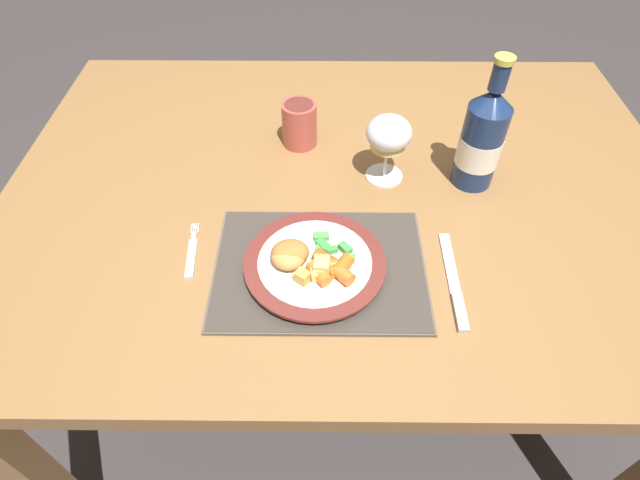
% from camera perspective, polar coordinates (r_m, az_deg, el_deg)
% --- Properties ---
extents(ground_plane, '(6.00, 6.00, 0.00)m').
position_cam_1_polar(ground_plane, '(1.59, 1.87, -13.94)').
color(ground_plane, '#383333').
extents(dining_table, '(1.36, 0.99, 0.74)m').
position_cam_1_polar(dining_table, '(1.07, 2.71, 3.36)').
color(dining_table, olive).
rests_on(dining_table, ground).
extents(placemat, '(0.36, 0.27, 0.01)m').
position_cam_1_polar(placemat, '(0.85, -0.02, -3.17)').
color(placemat, brown).
rests_on(placemat, dining_table).
extents(dinner_plate, '(0.24, 0.24, 0.02)m').
position_cam_1_polar(dinner_plate, '(0.83, -0.59, -2.81)').
color(dinner_plate, white).
rests_on(dinner_plate, placemat).
extents(breaded_croquettes, '(0.08, 0.08, 0.04)m').
position_cam_1_polar(breaded_croquettes, '(0.81, -3.56, -1.69)').
color(breaded_croquettes, '#A87033').
rests_on(breaded_croquettes, dinner_plate).
extents(green_beans_pile, '(0.07, 0.09, 0.01)m').
position_cam_1_polar(green_beans_pile, '(0.83, 1.28, -1.10)').
color(green_beans_pile, '#4CA84C').
rests_on(green_beans_pile, dinner_plate).
extents(glazed_carrots, '(0.08, 0.07, 0.02)m').
position_cam_1_polar(glazed_carrots, '(0.80, 1.28, -3.15)').
color(glazed_carrots, orange).
rests_on(glazed_carrots, dinner_plate).
extents(fork, '(0.03, 0.13, 0.01)m').
position_cam_1_polar(fork, '(0.90, -14.44, -1.55)').
color(fork, silver).
rests_on(fork, dining_table).
extents(table_knife, '(0.02, 0.21, 0.01)m').
position_cam_1_polar(table_knife, '(0.85, 15.16, -5.30)').
color(table_knife, silver).
rests_on(table_knife, dining_table).
extents(wine_glass, '(0.09, 0.09, 0.14)m').
position_cam_1_polar(wine_glass, '(0.97, 7.84, 11.69)').
color(wine_glass, silver).
rests_on(wine_glass, dining_table).
extents(bottle, '(0.08, 0.08, 0.26)m').
position_cam_1_polar(bottle, '(1.00, 18.01, 10.91)').
color(bottle, navy).
rests_on(bottle, dining_table).
extents(roast_potatoes, '(0.06, 0.05, 0.03)m').
position_cam_1_polar(roast_potatoes, '(0.80, -0.25, -3.53)').
color(roast_potatoes, '#E5BC66').
rests_on(roast_potatoes, dinner_plate).
extents(drinking_cup, '(0.07, 0.07, 0.10)m').
position_cam_1_polar(drinking_cup, '(1.08, -2.37, 13.18)').
color(drinking_cup, '#B24C42').
rests_on(drinking_cup, dining_table).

